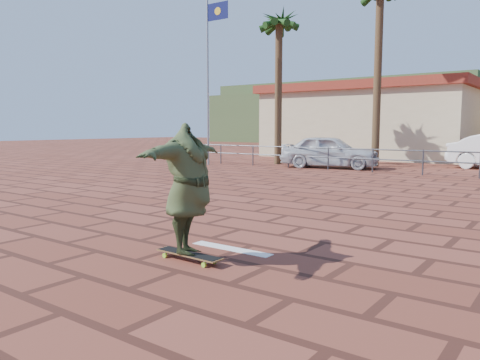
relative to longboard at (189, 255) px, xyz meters
The scene contains 10 objects.
ground 2.14m from the longboard, 106.49° to the left, with size 120.00×120.00×0.00m, color brown.
paint_stripe 0.86m from the longboard, 83.82° to the left, with size 1.40×0.22×0.01m, color white.
guardrail 14.08m from the longboard, 92.48° to the left, with size 24.06×0.06×1.00m.
flagpole 17.35m from the longboard, 128.76° to the left, with size 1.30×0.10×8.00m.
palm_far_left 18.79m from the longboard, 117.53° to the left, with size 2.40×2.40×8.25m.
building_west 25.04m from the longboard, 105.36° to the left, with size 12.60×7.60×4.50m.
hill_back 62.42m from the longboard, 111.28° to the left, with size 35.00×14.00×8.00m, color #384C28.
longboard is the anchor object (origin of this frame).
skateboarder 0.92m from the longboard, 104.04° to the left, with size 2.22×0.60×1.81m, color #394726.
car_silver 15.88m from the longboard, 108.43° to the left, with size 1.78×4.42×1.50m, color silver.
Camera 1 is at (4.93, -6.76, 1.85)m, focal length 35.00 mm.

